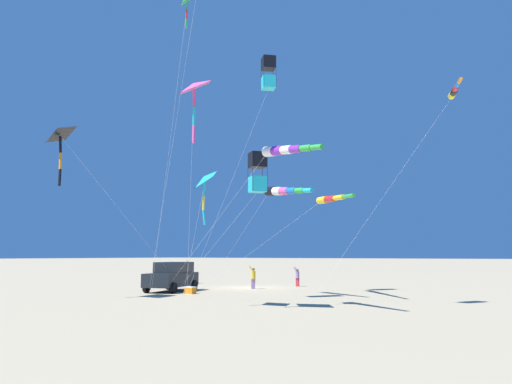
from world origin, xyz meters
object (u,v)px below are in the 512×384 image
at_px(kite_windsock_orange_high_right, 330,199).
at_px(kite_delta_black_fish_shape, 187,2).
at_px(kite_box_rainbow_low_near, 258,172).
at_px(kite_delta_checkered_midright, 204,180).
at_px(kite_windsock_blue_topmost, 454,91).
at_px(person_child_grey_jacket, 253,276).
at_px(kite_box_teal_far_right, 268,73).
at_px(kite_windsock_purple_drifting, 284,150).
at_px(kite_windsock_red_high_left, 283,191).
at_px(kite_delta_long_streamer_right, 193,88).
at_px(kite_delta_green_low_center, 59,135).
at_px(cooler_box, 190,290).
at_px(parked_car, 172,276).
at_px(person_child_green_jacket, 297,276).
at_px(person_adult_flyer, 190,270).

height_order(kite_windsock_orange_high_right, kite_delta_black_fish_shape, kite_delta_black_fish_shape).
height_order(kite_box_rainbow_low_near, kite_delta_checkered_midright, kite_box_rainbow_low_near).
height_order(kite_windsock_blue_topmost, kite_delta_black_fish_shape, kite_delta_black_fish_shape).
height_order(person_child_grey_jacket, kite_box_teal_far_right, kite_box_teal_far_right).
bearing_deg(kite_windsock_purple_drifting, kite_windsock_blue_topmost, 77.39).
relative_size(kite_windsock_red_high_left, kite_windsock_blue_topmost, 1.02).
bearing_deg(kite_delta_long_streamer_right, kite_delta_green_low_center, 179.30).
xyz_separation_m(cooler_box, person_child_grey_jacket, (0.55, 5.74, 0.65)).
xyz_separation_m(parked_car, kite_box_rainbow_low_near, (7.74, -1.53, 5.81)).
relative_size(kite_windsock_blue_topmost, kite_delta_checkered_midright, 2.01).
distance_m(cooler_box, kite_delta_long_streamer_right, 13.55).
xyz_separation_m(person_child_green_jacket, kite_delta_long_streamer_right, (4.98, -17.12, 8.63)).
bearing_deg(kite_delta_green_low_center, person_adult_flyer, 105.88).
height_order(person_child_grey_jacket, kite_delta_black_fish_shape, kite_delta_black_fish_shape).
bearing_deg(kite_delta_checkered_midright, kite_delta_black_fish_shape, -77.33).
distance_m(person_child_grey_jacket, kite_delta_checkered_midright, 13.64).
height_order(parked_car, kite_delta_long_streamer_right, kite_delta_long_streamer_right).
bearing_deg(kite_windsock_purple_drifting, kite_box_rainbow_low_near, 137.60).
relative_size(cooler_box, kite_windsock_red_high_left, 0.04).
distance_m(kite_box_rainbow_low_near, kite_delta_long_streamer_right, 7.26).
distance_m(kite_windsock_red_high_left, kite_windsock_orange_high_right, 2.96).
xyz_separation_m(kite_windsock_red_high_left, kite_delta_long_streamer_right, (1.14, -8.99, 3.44)).
distance_m(kite_windsock_orange_high_right, kite_windsock_blue_topmost, 12.30).
xyz_separation_m(person_adult_flyer, kite_windsock_red_high_left, (12.96, -6.51, 4.91)).
bearing_deg(person_adult_flyer, kite_windsock_purple_drifting, -36.58).
distance_m(person_adult_flyer, kite_delta_green_low_center, 17.73).
bearing_deg(kite_windsock_purple_drifting, person_child_green_jacket, 118.51).
xyz_separation_m(kite_box_rainbow_low_near, kite_delta_checkered_midright, (0.57, -5.08, -1.10)).
distance_m(kite_windsock_red_high_left, kite_delta_black_fish_shape, 11.77).
bearing_deg(kite_box_teal_far_right, person_child_green_jacket, 107.37).
relative_size(person_child_green_jacket, kite_windsock_purple_drifting, 0.10).
bearing_deg(kite_windsock_blue_topmost, person_adult_flyer, -169.98).
bearing_deg(person_adult_flyer, kite_delta_black_fish_shape, -48.64).
bearing_deg(kite_delta_green_low_center, kite_delta_checkered_midright, 9.11).
bearing_deg(kite_delta_green_low_center, parked_car, 84.88).
bearing_deg(kite_box_teal_far_right, kite_windsock_red_high_left, -31.77).
relative_size(parked_car, kite_windsock_orange_high_right, 0.38).
bearing_deg(kite_windsock_purple_drifting, person_child_grey_jacket, 131.20).
relative_size(person_child_green_jacket, kite_box_teal_far_right, 0.10).
bearing_deg(kite_windsock_blue_topmost, kite_windsock_red_high_left, -126.17).
distance_m(kite_windsock_orange_high_right, kite_delta_long_streamer_right, 11.88).
bearing_deg(kite_windsock_blue_topmost, person_child_green_jacket, -170.07).
height_order(person_adult_flyer, kite_box_teal_far_right, kite_box_teal_far_right).
xyz_separation_m(parked_car, person_child_green_jacket, (4.02, 8.95, -0.18)).
relative_size(parked_car, kite_windsock_red_high_left, 0.33).
bearing_deg(person_child_grey_jacket, kite_box_teal_far_right, -42.68).
bearing_deg(kite_box_teal_far_right, kite_windsock_orange_high_right, 19.52).
bearing_deg(kite_windsock_purple_drifting, kite_box_teal_far_right, 127.98).
relative_size(kite_windsock_red_high_left, kite_delta_long_streamer_right, 1.41).
distance_m(cooler_box, person_child_grey_jacket, 5.80).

